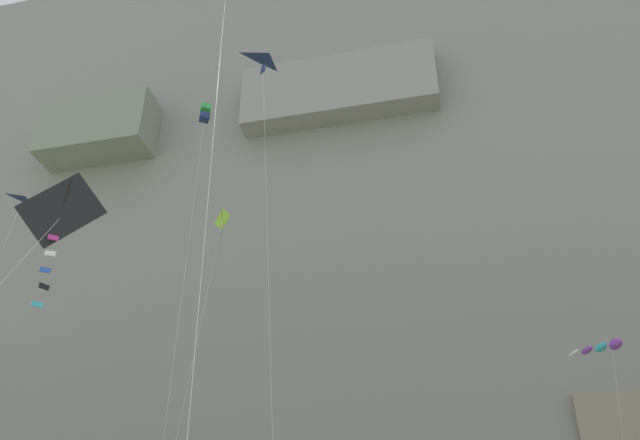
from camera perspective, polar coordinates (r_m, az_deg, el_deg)
The scene contains 7 objects.
cliff_face at distance 67.45m, azimuth 4.44°, elevation -4.44°, with size 180.00×33.46×67.80m.
kite_diamond_mid_right at distance 19.14m, azimuth -21.81°, elevation 0.27°, with size 2.76×6.22×13.96m.
kite_diamond_high_right at distance 43.08m, azimuth -8.97°, elevation -2.41°, with size 2.76×1.91×26.86m.
kite_delta_low_left at distance 35.51m, azimuth -4.49°, elevation 12.92°, with size 3.25×3.23×28.76m.
kite_box_upper_mid at distance 43.94m, azimuth -9.96°, elevation 8.89°, with size 3.20×6.39×32.28m.
kite_delta_high_center at distance 40.57m, azimuth -24.74°, elevation 0.18°, with size 1.33×3.36×23.77m.
kite_windsock_high_left at distance 40.40m, azimuth 23.26°, elevation -10.14°, with size 2.87×5.01×16.88m.
Camera 1 is at (8.36, -0.26, 3.13)m, focal length 36.95 mm.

